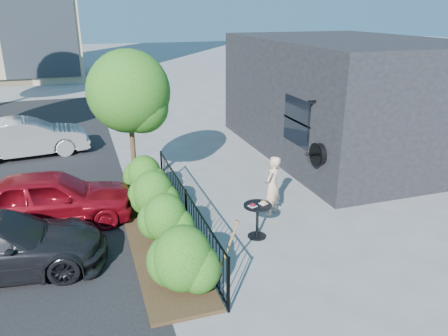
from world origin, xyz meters
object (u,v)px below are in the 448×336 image
object	(u,v)px
woman	(272,186)
car_red	(50,198)
cafe_table	(257,215)
car_silver	(27,138)
shovel	(226,255)
patio_tree	(132,97)

from	to	relation	value
woman	car_red	distance (m)	5.42
cafe_table	woman	bearing A→B (deg)	50.64
cafe_table	car_silver	distance (m)	9.69
shovel	woman	bearing A→B (deg)	49.70
car_silver	car_red	bearing A→B (deg)	-177.08
woman	shovel	size ratio (longest dim) A/B	1.18
car_red	shovel	bearing A→B (deg)	-134.04
woman	car_red	bearing A→B (deg)	-53.37
car_red	car_silver	distance (m)	5.88
patio_tree	woman	world-z (taller)	patio_tree
car_red	patio_tree	bearing A→B (deg)	-56.80
patio_tree	shovel	distance (m)	5.44
cafe_table	woman	size ratio (longest dim) A/B	0.56
patio_tree	shovel	bearing A→B (deg)	-78.62
car_red	car_silver	size ratio (longest dim) A/B	0.96
car_silver	shovel	bearing A→B (deg)	-162.64
cafe_table	car_red	world-z (taller)	car_red
patio_tree	cafe_table	bearing A→B (deg)	-57.19
cafe_table	car_silver	world-z (taller)	car_silver
cafe_table	woman	distance (m)	1.28
cafe_table	shovel	size ratio (longest dim) A/B	0.66
patio_tree	shovel	world-z (taller)	patio_tree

